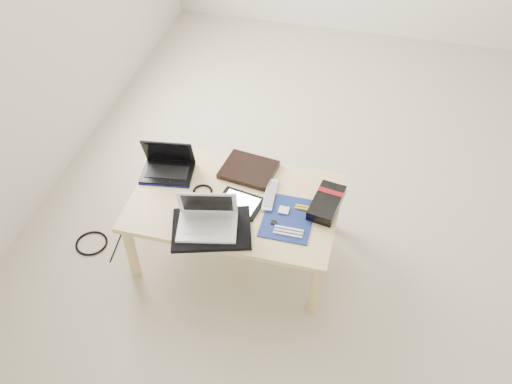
% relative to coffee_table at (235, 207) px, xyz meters
% --- Properties ---
extents(ground, '(4.00, 4.00, 0.00)m').
position_rel_coffee_table_xyz_m(ground, '(0.71, 0.72, -0.35)').
color(ground, '#ACA38B').
rests_on(ground, ground).
extents(coffee_table, '(1.10, 0.70, 0.40)m').
position_rel_coffee_table_xyz_m(coffee_table, '(0.00, 0.00, 0.00)').
color(coffee_table, '#DAB983').
rests_on(coffee_table, ground).
extents(book, '(0.32, 0.28, 0.03)m').
position_rel_coffee_table_xyz_m(book, '(0.01, 0.24, 0.06)').
color(book, black).
rests_on(book, coffee_table).
extents(netbook, '(0.31, 0.24, 0.20)m').
position_rel_coffee_table_xyz_m(netbook, '(-0.42, 0.13, 0.09)').
color(netbook, black).
rests_on(netbook, coffee_table).
extents(tablet, '(0.26, 0.22, 0.01)m').
position_rel_coffee_table_xyz_m(tablet, '(0.03, -0.02, 0.05)').
color(tablet, black).
rests_on(tablet, coffee_table).
extents(remote, '(0.07, 0.24, 0.02)m').
position_rel_coffee_table_xyz_m(remote, '(0.18, 0.07, 0.06)').
color(remote, silver).
rests_on(remote, coffee_table).
extents(neoprene_sleeve, '(0.46, 0.39, 0.02)m').
position_rel_coffee_table_xyz_m(neoprene_sleeve, '(-0.06, -0.23, 0.06)').
color(neoprene_sleeve, black).
rests_on(neoprene_sleeve, coffee_table).
extents(white_laptop, '(0.33, 0.27, 0.21)m').
position_rel_coffee_table_xyz_m(white_laptop, '(-0.08, -0.22, 0.11)').
color(white_laptop, white).
rests_on(white_laptop, neoprene_sleeve).
extents(motherboard, '(0.26, 0.32, 0.01)m').
position_rel_coffee_table_xyz_m(motherboard, '(0.30, -0.06, 0.05)').
color(motherboard, '#0D1653').
rests_on(motherboard, coffee_table).
extents(gpu_box, '(0.18, 0.29, 0.06)m').
position_rel_coffee_table_xyz_m(gpu_box, '(0.48, 0.07, 0.08)').
color(gpu_box, black).
rests_on(gpu_box, coffee_table).
extents(cable_coil, '(0.11, 0.11, 0.01)m').
position_rel_coffee_table_xyz_m(cable_coil, '(-0.18, 0.02, 0.05)').
color(cable_coil, black).
rests_on(cable_coil, coffee_table).
extents(floor_cable_coil, '(0.24, 0.24, 0.01)m').
position_rel_coffee_table_xyz_m(floor_cable_coil, '(-0.83, -0.17, -0.35)').
color(floor_cable_coil, black).
rests_on(floor_cable_coil, ground).
extents(floor_cable_trail, '(0.05, 0.38, 0.01)m').
position_rel_coffee_table_xyz_m(floor_cable_trail, '(-0.69, -0.08, -0.35)').
color(floor_cable_trail, black).
rests_on(floor_cable_trail, ground).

